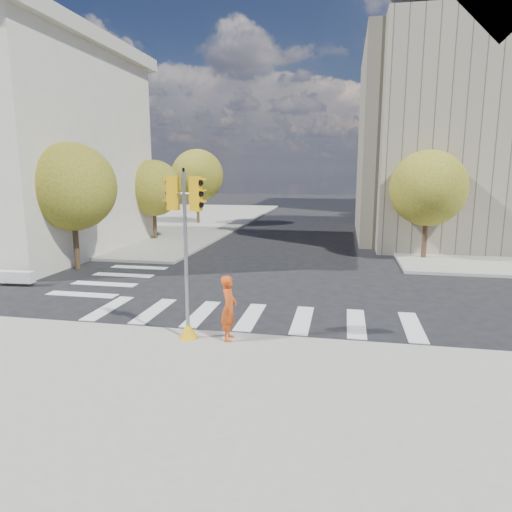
{
  "coord_description": "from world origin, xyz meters",
  "views": [
    {
      "loc": [
        2.98,
        -16.92,
        5.05
      ],
      "look_at": [
        0.01,
        -1.62,
        2.1
      ],
      "focal_mm": 32.0,
      "sensor_mm": 36.0,
      "label": 1
    }
  ],
  "objects_px": {
    "traffic_signal": "(186,268)",
    "photographer": "(229,308)",
    "lamp_near": "(426,177)",
    "lamp_far": "(400,175)"
  },
  "relations": [
    {
      "from": "lamp_near",
      "to": "traffic_signal",
      "type": "height_order",
      "value": "lamp_near"
    },
    {
      "from": "lamp_near",
      "to": "traffic_signal",
      "type": "xyz_separation_m",
      "value": [
        -9.43,
        -18.73,
        -2.31
      ]
    },
    {
      "from": "lamp_far",
      "to": "photographer",
      "type": "relative_size",
      "value": 4.22
    },
    {
      "from": "lamp_near",
      "to": "photographer",
      "type": "bearing_deg",
      "value": -113.82
    },
    {
      "from": "traffic_signal",
      "to": "photographer",
      "type": "xyz_separation_m",
      "value": [
        1.22,
        0.13,
        -1.16
      ]
    },
    {
      "from": "lamp_far",
      "to": "traffic_signal",
      "type": "bearing_deg",
      "value": -106.07
    },
    {
      "from": "lamp_far",
      "to": "traffic_signal",
      "type": "height_order",
      "value": "lamp_far"
    },
    {
      "from": "traffic_signal",
      "to": "photographer",
      "type": "height_order",
      "value": "traffic_signal"
    },
    {
      "from": "lamp_near",
      "to": "lamp_far",
      "type": "relative_size",
      "value": 1.0
    },
    {
      "from": "lamp_far",
      "to": "lamp_near",
      "type": "bearing_deg",
      "value": -90.0
    }
  ]
}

